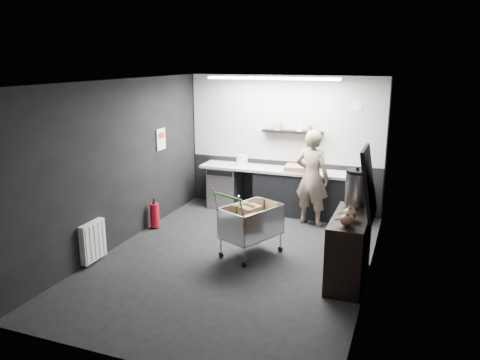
% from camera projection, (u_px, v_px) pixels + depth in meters
% --- Properties ---
extents(floor, '(5.50, 5.50, 0.00)m').
position_uv_depth(floor, '(235.00, 258.00, 7.27)').
color(floor, black).
rests_on(floor, ground).
extents(ceiling, '(5.50, 5.50, 0.00)m').
position_uv_depth(ceiling, '(234.00, 81.00, 6.59)').
color(ceiling, white).
rests_on(ceiling, wall_back).
extents(wall_back, '(5.50, 0.00, 5.50)m').
position_uv_depth(wall_back, '(284.00, 144.00, 9.42)').
color(wall_back, black).
rests_on(wall_back, floor).
extents(wall_front, '(5.50, 0.00, 5.50)m').
position_uv_depth(wall_front, '(129.00, 240.00, 4.44)').
color(wall_front, black).
rests_on(wall_front, floor).
extents(wall_left, '(0.00, 5.50, 5.50)m').
position_uv_depth(wall_left, '(120.00, 164.00, 7.61)').
color(wall_left, black).
rests_on(wall_left, floor).
extents(wall_right, '(0.00, 5.50, 5.50)m').
position_uv_depth(wall_right, '(374.00, 187.00, 6.25)').
color(wall_right, black).
rests_on(wall_right, floor).
extents(kitchen_wall_panel, '(3.95, 0.02, 1.70)m').
position_uv_depth(kitchen_wall_panel, '(284.00, 119.00, 9.27)').
color(kitchen_wall_panel, '#B6B5B1').
rests_on(kitchen_wall_panel, wall_back).
extents(dado_panel, '(3.95, 0.02, 1.00)m').
position_uv_depth(dado_panel, '(283.00, 184.00, 9.62)').
color(dado_panel, black).
rests_on(dado_panel, wall_back).
extents(floating_shelf, '(1.20, 0.22, 0.04)m').
position_uv_depth(floating_shelf, '(292.00, 132.00, 9.16)').
color(floating_shelf, black).
rests_on(floating_shelf, wall_back).
extents(wall_clock, '(0.20, 0.03, 0.20)m').
position_uv_depth(wall_clock, '(357.00, 106.00, 8.71)').
color(wall_clock, white).
rests_on(wall_clock, wall_back).
extents(poster, '(0.02, 0.30, 0.40)m').
position_uv_depth(poster, '(161.00, 139.00, 8.73)').
color(poster, white).
rests_on(poster, wall_left).
extents(poster_red_band, '(0.02, 0.22, 0.10)m').
position_uv_depth(poster_red_band, '(161.00, 136.00, 8.71)').
color(poster_red_band, red).
rests_on(poster_red_band, poster).
extents(radiator, '(0.10, 0.50, 0.60)m').
position_uv_depth(radiator, '(93.00, 241.00, 7.03)').
color(radiator, white).
rests_on(radiator, wall_left).
extents(ceiling_strip, '(2.40, 0.20, 0.04)m').
position_uv_depth(ceiling_strip, '(272.00, 78.00, 8.27)').
color(ceiling_strip, white).
rests_on(ceiling_strip, ceiling).
extents(prep_counter, '(3.20, 0.61, 0.90)m').
position_uv_depth(prep_counter, '(285.00, 191.00, 9.30)').
color(prep_counter, black).
rests_on(prep_counter, floor).
extents(person, '(0.73, 0.56, 1.78)m').
position_uv_depth(person, '(312.00, 178.00, 8.57)').
color(person, beige).
rests_on(person, floor).
extents(shopping_cart, '(0.97, 1.22, 1.09)m').
position_uv_depth(shopping_cart, '(251.00, 224.00, 7.29)').
color(shopping_cart, silver).
rests_on(shopping_cart, floor).
extents(sideboard, '(0.54, 1.26, 1.89)m').
position_uv_depth(sideboard, '(351.00, 239.00, 6.44)').
color(sideboard, black).
rests_on(sideboard, floor).
extents(fire_extinguisher, '(0.16, 0.16, 0.54)m').
position_uv_depth(fire_extinguisher, '(155.00, 214.00, 8.50)').
color(fire_extinguisher, red).
rests_on(fire_extinguisher, floor).
extents(cardboard_box, '(0.57, 0.46, 0.11)m').
position_uv_depth(cardboard_box, '(299.00, 168.00, 9.03)').
color(cardboard_box, '#A37B57').
rests_on(cardboard_box, prep_counter).
extents(pink_tub, '(0.21, 0.21, 0.21)m').
position_uv_depth(pink_tub, '(242.00, 161.00, 9.47)').
color(pink_tub, '#F8D7D8').
rests_on(pink_tub, prep_counter).
extents(white_container, '(0.20, 0.17, 0.16)m').
position_uv_depth(white_container, '(242.00, 162.00, 9.43)').
color(white_container, white).
rests_on(white_container, prep_counter).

